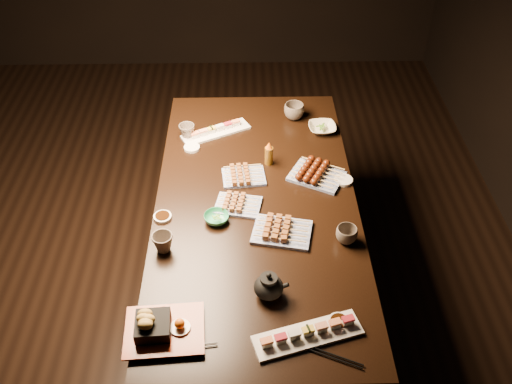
# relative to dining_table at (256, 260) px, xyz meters

# --- Properties ---
(ground) EXTENTS (5.00, 5.00, 0.00)m
(ground) POSITION_rel_dining_table_xyz_m (-0.44, 0.24, -0.38)
(ground) COLOR black
(ground) RESTS_ON ground
(dining_table) EXTENTS (1.09, 1.89, 0.75)m
(dining_table) POSITION_rel_dining_table_xyz_m (0.00, 0.00, 0.00)
(dining_table) COLOR black
(dining_table) RESTS_ON ground
(sushi_platter_near) EXTENTS (0.40, 0.21, 0.05)m
(sushi_platter_near) POSITION_rel_dining_table_xyz_m (0.17, -0.71, 0.40)
(sushi_platter_near) COLOR white
(sushi_platter_near) RESTS_ON dining_table
(sushi_platter_far) EXTENTS (0.37, 0.25, 0.04)m
(sushi_platter_far) POSITION_rel_dining_table_xyz_m (-0.20, 0.55, 0.40)
(sushi_platter_far) COLOR white
(sushi_platter_far) RESTS_ON dining_table
(yakitori_plate_center) EXTENTS (0.22, 0.18, 0.05)m
(yakitori_plate_center) POSITION_rel_dining_table_xyz_m (-0.08, -0.02, 0.40)
(yakitori_plate_center) COLOR #828EB6
(yakitori_plate_center) RESTS_ON dining_table
(yakitori_plate_right) EXTENTS (0.27, 0.22, 0.06)m
(yakitori_plate_right) POSITION_rel_dining_table_xyz_m (0.10, -0.20, 0.41)
(yakitori_plate_right) COLOR #828EB6
(yakitori_plate_right) RESTS_ON dining_table
(yakitori_plate_left) EXTENTS (0.21, 0.16, 0.05)m
(yakitori_plate_left) POSITION_rel_dining_table_xyz_m (-0.05, 0.18, 0.40)
(yakitori_plate_left) COLOR #828EB6
(yakitori_plate_left) RESTS_ON dining_table
(tsukune_plate) EXTENTS (0.29, 0.27, 0.06)m
(tsukune_plate) POSITION_rel_dining_table_xyz_m (0.29, 0.17, 0.41)
(tsukune_plate) COLOR #828EB6
(tsukune_plate) RESTS_ON dining_table
(edamame_bowl_green) EXTENTS (0.14, 0.14, 0.03)m
(edamame_bowl_green) POSITION_rel_dining_table_xyz_m (-0.17, -0.11, 0.39)
(edamame_bowl_green) COLOR #319764
(edamame_bowl_green) RESTS_ON dining_table
(edamame_bowl_cream) EXTENTS (0.15, 0.15, 0.03)m
(edamame_bowl_cream) POSITION_rel_dining_table_xyz_m (0.35, 0.56, 0.39)
(edamame_bowl_cream) COLOR beige
(edamame_bowl_cream) RESTS_ON dining_table
(tempura_tray) EXTENTS (0.29, 0.24, 0.10)m
(tempura_tray) POSITION_rel_dining_table_xyz_m (-0.34, -0.69, 0.43)
(tempura_tray) COLOR black
(tempura_tray) RESTS_ON dining_table
(teacup_near_left) EXTENTS (0.09, 0.09, 0.08)m
(teacup_near_left) POSITION_rel_dining_table_xyz_m (-0.38, -0.28, 0.42)
(teacup_near_left) COLOR brown
(teacup_near_left) RESTS_ON dining_table
(teacup_mid_right) EXTENTS (0.09, 0.09, 0.07)m
(teacup_mid_right) POSITION_rel_dining_table_xyz_m (0.37, -0.25, 0.41)
(teacup_mid_right) COLOR brown
(teacup_mid_right) RESTS_ON dining_table
(teacup_far_left) EXTENTS (0.08, 0.08, 0.08)m
(teacup_far_left) POSITION_rel_dining_table_xyz_m (-0.34, 0.51, 0.41)
(teacup_far_left) COLOR brown
(teacup_far_left) RESTS_ON dining_table
(teacup_far_right) EXTENTS (0.12, 0.12, 0.08)m
(teacup_far_right) POSITION_rel_dining_table_xyz_m (0.22, 0.68, 0.42)
(teacup_far_right) COLOR brown
(teacup_far_right) RESTS_ON dining_table
(teapot) EXTENTS (0.14, 0.14, 0.11)m
(teapot) POSITION_rel_dining_table_xyz_m (0.04, -0.52, 0.43)
(teapot) COLOR black
(teapot) RESTS_ON dining_table
(condiment_bottle) EXTENTS (0.04, 0.04, 0.12)m
(condiment_bottle) POSITION_rel_dining_table_xyz_m (0.07, 0.29, 0.44)
(condiment_bottle) COLOR brown
(condiment_bottle) RESTS_ON dining_table
(sauce_dish_west) EXTENTS (0.09, 0.09, 0.01)m
(sauce_dish_west) POSITION_rel_dining_table_xyz_m (-0.41, -0.09, 0.38)
(sauce_dish_west) COLOR white
(sauce_dish_west) RESTS_ON dining_table
(sauce_dish_east) EXTENTS (0.10, 0.10, 0.02)m
(sauce_dish_east) POSITION_rel_dining_table_xyz_m (0.41, 0.14, 0.38)
(sauce_dish_east) COLOR white
(sauce_dish_east) RESTS_ON dining_table
(sauce_dish_se) EXTENTS (0.11, 0.11, 0.01)m
(sauce_dish_se) POSITION_rel_dining_table_xyz_m (0.28, -0.66, 0.38)
(sauce_dish_se) COLOR white
(sauce_dish_se) RESTS_ON dining_table
(sauce_dish_nw) EXTENTS (0.10, 0.10, 0.01)m
(sauce_dish_nw) POSITION_rel_dining_table_xyz_m (-0.31, 0.41, 0.38)
(sauce_dish_nw) COLOR white
(sauce_dish_nw) RESTS_ON dining_table
(chopsticks_near) EXTENTS (0.22, 0.05, 0.01)m
(chopsticks_near) POSITION_rel_dining_table_xyz_m (-0.26, -0.75, 0.38)
(chopsticks_near) COLOR black
(chopsticks_near) RESTS_ON dining_table
(chopsticks_se) EXTENTS (0.23, 0.12, 0.01)m
(chopsticks_se) POSITION_rel_dining_table_xyz_m (0.23, -0.79, 0.38)
(chopsticks_se) COLOR black
(chopsticks_se) RESTS_ON dining_table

